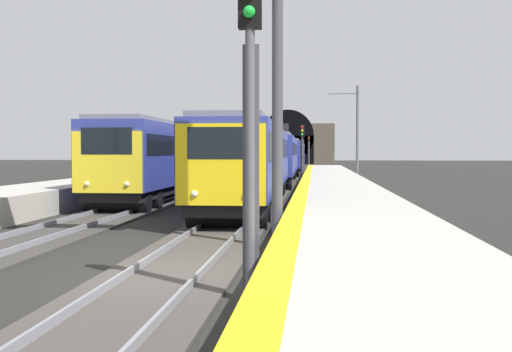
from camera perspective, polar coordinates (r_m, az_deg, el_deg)
The scene contains 12 objects.
ground_plane at distance 12.29m, azimuth -8.44°, elevation -9.50°, with size 320.00×320.00×0.00m, color black.
platform_right at distance 11.88m, azimuth 10.68°, elevation -7.47°, with size 112.00×3.61×1.00m, color #ADA89E.
platform_right_edge_strip at distance 11.77m, azimuth 3.12°, elevation -5.05°, with size 112.00×0.50×0.01m, color yellow.
track_main_line at distance 12.28m, azimuth -8.44°, elevation -9.30°, with size 160.00×2.72×0.21m.
train_main_approaching at distance 56.30m, azimuth 2.66°, elevation 2.00°, with size 77.49×3.10×4.67m.
train_adjacent_platform at distance 41.97m, azimuth -5.35°, elevation 2.03°, with size 37.55×2.95×4.88m.
railway_signal_near at distance 9.94m, azimuth -0.56°, elevation 7.19°, with size 0.39×0.38×5.58m.
railway_signal_mid at distance 49.46m, azimuth 4.42°, elevation 2.77°, with size 0.39×0.38×4.73m.
railway_signal_far at distance 101.00m, azimuth 5.05°, elevation 2.62°, with size 0.39×0.38×5.15m.
overhead_signal_gantry at distance 16.56m, azimuth -14.21°, elevation 13.90°, with size 0.70×9.31×7.74m.
tunnel_portal at distance 121.00m, azimuth 3.06°, elevation 3.09°, with size 2.68×18.64×10.90m.
catenary_mast_near at distance 46.93m, azimuth 9.58°, elevation 4.03°, with size 0.22×2.44×7.59m.
Camera 1 is at (-11.66, -2.94, 2.52)m, focal length 42.01 mm.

